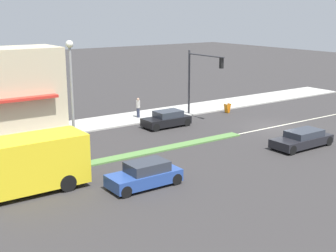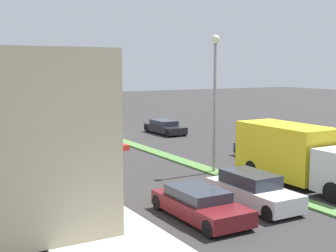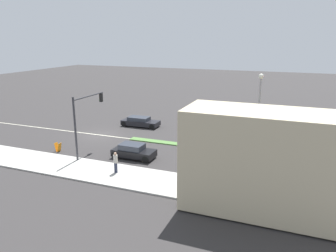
# 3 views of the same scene
# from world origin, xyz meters

# --- Properties ---
(ground_plane) EXTENTS (160.00, 160.00, 0.00)m
(ground_plane) POSITION_xyz_m (0.00, 18.00, 0.00)
(ground_plane) COLOR #333030
(sidewalk_right) EXTENTS (4.00, 73.00, 0.12)m
(sidewalk_right) POSITION_xyz_m (9.00, 18.50, 0.06)
(sidewalk_right) COLOR #B2AFA8
(sidewalk_right) RESTS_ON ground
(lane_marking_center) EXTENTS (0.16, 60.00, 0.01)m
(lane_marking_center) POSITION_xyz_m (0.00, 0.00, 0.00)
(lane_marking_center) COLOR beige
(lane_marking_center) RESTS_ON ground
(building_corner_store) EXTENTS (4.72, 9.88, 6.29)m
(building_corner_store) POSITION_xyz_m (10.40, 18.66, 3.26)
(building_corner_store) COLOR #C6B793
(building_corner_store) RESTS_ON sidewalk_right
(traffic_signal_main) EXTENTS (4.59, 0.34, 5.60)m
(traffic_signal_main) POSITION_xyz_m (6.12, 2.65, 3.90)
(traffic_signal_main) COLOR #333338
(traffic_signal_main) RESTS_ON sidewalk_right
(street_lamp) EXTENTS (0.44, 0.44, 7.37)m
(street_lamp) POSITION_xyz_m (0.00, 16.98, 4.78)
(street_lamp) COLOR gray
(street_lamp) RESTS_ON median_strip
(pedestrian) EXTENTS (0.34, 0.34, 1.69)m
(pedestrian) POSITION_xyz_m (8.74, 7.22, 1.01)
(pedestrian) COLOR #282D42
(pedestrian) RESTS_ON sidewalk_right
(warning_aframe_sign) EXTENTS (0.45, 0.53, 0.84)m
(warning_aframe_sign) POSITION_xyz_m (6.09, -0.63, 0.43)
(warning_aframe_sign) COLOR orange
(warning_aframe_sign) RESTS_ON ground
(delivery_truck) EXTENTS (2.44, 7.50, 2.87)m
(delivery_truck) POSITION_xyz_m (-2.20, 21.03, 1.47)
(delivery_truck) COLOR silver
(delivery_truck) RESTS_ON ground
(sedan_dark) EXTENTS (1.81, 4.59, 1.17)m
(sedan_dark) POSITION_xyz_m (-5.00, 2.59, 0.57)
(sedan_dark) COLOR black
(sedan_dark) RESTS_ON ground
(coupe_blue) EXTENTS (1.72, 3.93, 1.35)m
(coupe_blue) POSITION_xyz_m (-5.00, 15.26, 0.64)
(coupe_blue) COLOR #284793
(coupe_blue) RESTS_ON ground
(sedan_maroon) EXTENTS (1.92, 4.46, 1.17)m
(sedan_maroon) POSITION_xyz_m (5.00, 23.12, 0.58)
(sedan_maroon) COLOR maroon
(sedan_maroon) RESTS_ON ground
(suv_black) EXTENTS (1.74, 3.84, 1.29)m
(suv_black) POSITION_xyz_m (5.00, 6.85, 0.62)
(suv_black) COLOR black
(suv_black) RESTS_ON ground
(van_white) EXTENTS (1.74, 4.47, 1.41)m
(van_white) POSITION_xyz_m (2.20, 22.85, 0.67)
(van_white) COLOR silver
(van_white) RESTS_ON ground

